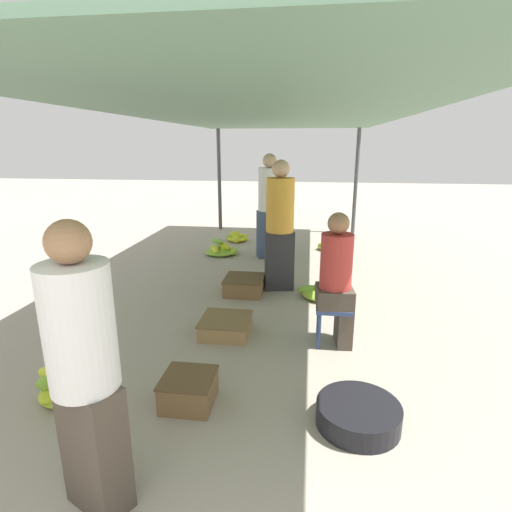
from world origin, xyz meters
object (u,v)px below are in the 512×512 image
(crate_near, at_px, (244,285))
(shopper_walking_mid, at_px, (280,224))
(shopper_walking_far, at_px, (269,205))
(banana_pile_left_0, at_px, (65,387))
(basin_black, at_px, (358,414))
(crate_far, at_px, (226,326))
(vendor_foreground, at_px, (85,371))
(vendor_seated, at_px, (337,278))
(banana_pile_right_1, at_px, (333,245))
(stool, at_px, (333,312))
(banana_pile_left_2, at_px, (238,238))
(banana_pile_right_0, at_px, (324,293))
(banana_pile_left_1, at_px, (221,250))
(crate_mid, at_px, (189,390))

(crate_near, relative_size, shopper_walking_mid, 0.29)
(shopper_walking_far, bearing_deg, banana_pile_left_0, -104.99)
(shopper_walking_mid, bearing_deg, crate_near, -153.21)
(basin_black, height_order, shopper_walking_mid, shopper_walking_mid)
(banana_pile_left_0, height_order, crate_far, banana_pile_left_0)
(vendor_foreground, relative_size, crate_far, 3.15)
(vendor_seated, height_order, banana_pile_right_1, vendor_seated)
(vendor_foreground, xyz_separation_m, stool, (1.33, 2.03, -0.50))
(basin_black, relative_size, banana_pile_left_2, 1.13)
(banana_pile_left_0, distance_m, banana_pile_right_0, 3.13)
(stool, relative_size, banana_pile_left_1, 0.68)
(shopper_walking_mid, bearing_deg, shopper_walking_far, 100.93)
(vendor_seated, xyz_separation_m, banana_pile_right_1, (0.17, 3.69, -0.60))
(vendor_foreground, bearing_deg, vendor_seated, 56.28)
(banana_pile_left_1, xyz_separation_m, crate_mid, (0.68, -4.16, 0.03))
(basin_black, height_order, banana_pile_left_2, banana_pile_left_2)
(vendor_foreground, bearing_deg, banana_pile_right_0, 68.09)
(banana_pile_right_0, height_order, shopper_walking_mid, shopper_walking_mid)
(banana_pile_left_0, distance_m, banana_pile_left_1, 4.24)
(crate_near, height_order, shopper_walking_far, shopper_walking_far)
(stool, relative_size, shopper_walking_mid, 0.23)
(crate_far, bearing_deg, crate_mid, -91.79)
(shopper_walking_mid, bearing_deg, banana_pile_left_2, 111.70)
(shopper_walking_far, bearing_deg, vendor_foreground, -94.48)
(vendor_foreground, xyz_separation_m, shopper_walking_mid, (0.69, 3.47, 0.07))
(vendor_foreground, distance_m, banana_pile_right_1, 5.96)
(vendor_seated, distance_m, shopper_walking_mid, 1.61)
(vendor_seated, relative_size, shopper_walking_mid, 0.76)
(vendor_foreground, distance_m, crate_mid, 1.16)
(banana_pile_left_1, distance_m, banana_pile_right_1, 2.08)
(banana_pile_left_0, relative_size, banana_pile_right_1, 0.88)
(banana_pile_left_2, bearing_deg, basin_black, -71.08)
(banana_pile_right_0, bearing_deg, banana_pile_left_2, 119.69)
(stool, bearing_deg, crate_far, 177.78)
(banana_pile_left_0, height_order, shopper_walking_far, shopper_walking_far)
(crate_mid, height_order, shopper_walking_mid, shopper_walking_mid)
(crate_far, relative_size, shopper_walking_mid, 0.29)
(vendor_seated, distance_m, crate_far, 1.24)
(stool, relative_size, crate_far, 0.80)
(shopper_walking_mid, relative_size, shopper_walking_far, 0.98)
(shopper_walking_mid, bearing_deg, crate_far, -107.31)
(banana_pile_left_0, relative_size, crate_far, 1.02)
(crate_mid, height_order, crate_far, crate_mid)
(basin_black, height_order, crate_near, crate_near)
(banana_pile_left_2, relative_size, banana_pile_right_0, 0.80)
(crate_near, height_order, shopper_walking_mid, shopper_walking_mid)
(banana_pile_right_1, bearing_deg, vendor_foreground, -104.90)
(stool, height_order, banana_pile_left_1, stool)
(banana_pile_left_0, distance_m, banana_pile_left_2, 5.27)
(vendor_seated, xyz_separation_m, crate_far, (-1.10, 0.04, -0.58))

